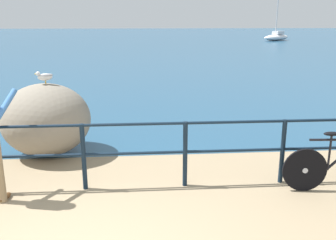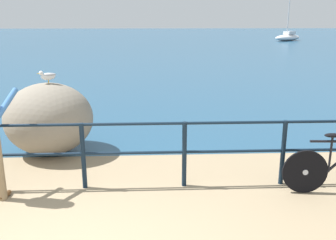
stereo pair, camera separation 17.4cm
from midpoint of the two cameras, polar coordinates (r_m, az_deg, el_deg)
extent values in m
cube|color=#937F60|center=(23.17, -5.06, 9.08)|extent=(120.00, 120.00, 0.10)
cube|color=navy|center=(51.60, -3.83, 12.64)|extent=(120.00, 90.00, 0.01)
cylinder|color=black|center=(5.64, -12.09, -5.49)|extent=(0.07, 0.07, 1.02)
cylinder|color=black|center=(5.59, 3.44, -5.34)|extent=(0.07, 0.07, 1.02)
cylinder|color=black|center=(5.94, 18.15, -4.85)|extent=(0.07, 0.07, 1.02)
cylinder|color=black|center=(5.48, -12.38, -0.70)|extent=(9.07, 0.04, 0.04)
cylinder|color=black|center=(5.62, -12.11, -5.11)|extent=(9.07, 0.04, 0.04)
cylinder|color=black|center=(5.82, 21.20, -7.47)|extent=(0.66, 0.08, 0.66)
cylinder|color=#B7BCC6|center=(5.82, 21.20, -7.47)|extent=(0.08, 0.06, 0.08)
cylinder|color=black|center=(5.85, 24.58, -4.93)|extent=(0.03, 0.03, 0.53)
ellipsoid|color=black|center=(5.76, 24.90, -2.17)|extent=(0.25, 0.12, 0.06)
ellipsoid|color=#513319|center=(5.87, -23.02, -10.57)|extent=(0.15, 0.28, 0.08)
cylinder|color=#3F72B2|center=(5.55, -22.78, 2.50)|extent=(0.18, 0.52, 0.34)
ellipsoid|color=gray|center=(7.24, -17.25, 0.19)|extent=(1.63, 1.56, 1.35)
cylinder|color=gold|center=(7.07, -17.26, 5.66)|extent=(0.01, 0.01, 0.06)
cylinder|color=gold|center=(7.11, -17.33, 5.71)|extent=(0.01, 0.01, 0.06)
ellipsoid|color=white|center=(7.07, -17.36, 6.45)|extent=(0.28, 0.21, 0.13)
ellipsoid|color=#9E9EA3|center=(7.07, -17.22, 6.70)|extent=(0.27, 0.21, 0.06)
sphere|color=white|center=(7.04, -18.36, 6.90)|extent=(0.08, 0.08, 0.08)
cone|color=gold|center=(7.03, -18.76, 6.82)|extent=(0.06, 0.04, 0.02)
ellipsoid|color=white|center=(45.20, 18.09, 11.99)|extent=(4.30, 3.68, 0.70)
cube|color=silver|center=(45.43, 18.36, 12.66)|extent=(1.52, 1.42, 0.36)
cylinder|color=#B2B2B7|center=(44.98, 18.22, 15.10)|extent=(0.10, 0.10, 4.20)
camera|label=1|loc=(0.09, -89.14, 0.24)|focal=39.47mm
camera|label=2|loc=(0.09, 90.86, -0.24)|focal=39.47mm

